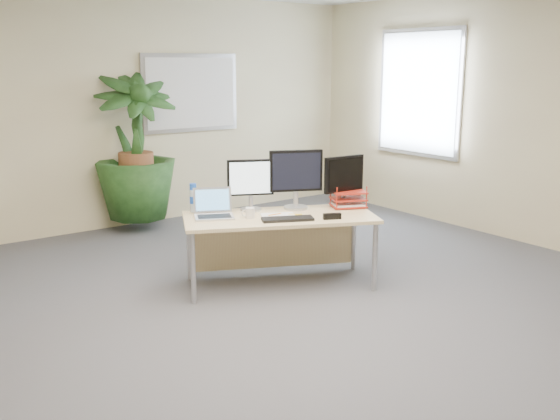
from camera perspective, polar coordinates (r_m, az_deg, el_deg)
floor at (r=4.36m, az=3.55°, el=-12.76°), size 8.00×8.00×0.00m
back_wall at (r=7.46m, az=-16.46°, el=8.45°), size 7.00×0.04×2.70m
whiteboard at (r=7.90m, az=-8.15°, el=10.55°), size 1.30×0.04×0.95m
window at (r=8.00m, az=12.56°, el=10.40°), size 0.04×1.30×1.55m
desk at (r=5.49m, az=-0.21°, el=-1.60°), size 1.78×1.32×0.63m
floor_plant at (r=7.37m, az=-12.99°, el=3.89°), size 0.87×0.87×1.50m
monitor_left at (r=5.51m, az=-2.71°, el=2.62°), size 0.39×0.21×0.46m
monitor_right at (r=5.56m, az=1.47°, el=3.17°), size 0.45×0.24×0.53m
monitor_dark at (r=5.67m, az=5.87°, el=2.93°), size 0.42×0.19×0.47m
laptop at (r=5.36m, az=-6.11°, el=0.04°), size 0.42×0.40×0.24m
keyboard at (r=5.21m, az=0.70°, el=-0.82°), size 0.45×0.31×0.02m
coffee_mug at (r=5.28m, az=-2.78°, el=-0.28°), size 0.11×0.08×0.09m
spiral_notebook at (r=5.33m, az=-0.13°, el=-0.56°), size 0.35×0.32×0.01m
orange_pen at (r=5.35m, az=-0.47°, el=-0.41°), size 0.13×0.01×0.01m
yellow_highlighter at (r=5.37m, az=1.40°, el=-0.43°), size 0.11×0.08×0.02m
water_bottle at (r=5.53m, az=-7.92°, el=1.06°), size 0.07×0.07×0.25m
letter_tray at (r=5.71m, az=6.26°, el=0.91°), size 0.37×0.34×0.14m
stapler at (r=5.26m, az=4.78°, el=-0.58°), size 0.16×0.10×0.05m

